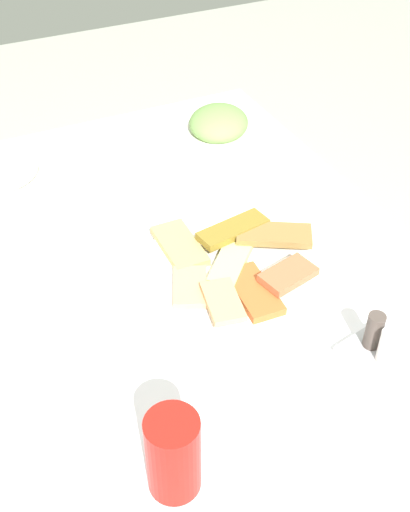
{
  "coord_description": "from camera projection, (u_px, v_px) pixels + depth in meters",
  "views": [
    {
      "loc": [
        -0.76,
        0.33,
        1.46
      ],
      "look_at": [
        -0.02,
        -0.02,
        0.76
      ],
      "focal_mm": 44.89,
      "sensor_mm": 36.0,
      "label": 1
    }
  ],
  "objects": [
    {
      "name": "ground_plane",
      "position": [
        193.0,
        488.0,
        1.58
      ],
      "size": [
        6.0,
        6.0,
        0.0
      ],
      "primitive_type": "plane",
      "color": "#A9AC9E"
    },
    {
      "name": "dining_table",
      "position": [
        188.0,
        300.0,
        1.16
      ],
      "size": [
        1.12,
        0.8,
        0.73
      ],
      "color": "white",
      "rests_on": "ground_plane"
    },
    {
      "name": "pide_platter",
      "position": [
        233.0,
        270.0,
        1.07
      ],
      "size": [
        0.32,
        0.33,
        0.04
      ],
      "color": "white",
      "rests_on": "dining_table"
    },
    {
      "name": "salad_plate_greens",
      "position": [
        219.0,
        125.0,
        1.43
      ],
      "size": [
        0.2,
        0.2,
        0.07
      ],
      "color": "white",
      "rests_on": "dining_table"
    },
    {
      "name": "soda_can",
      "position": [
        173.0,
        454.0,
        0.75
      ],
      "size": [
        0.09,
        0.09,
        0.12
      ],
      "primitive_type": "cylinder",
      "rotation": [
        0.0,
        0.0,
        5.86
      ],
      "color": "red",
      "rests_on": "dining_table"
    },
    {
      "name": "paper_napkin",
      "position": [
        109.0,
        148.0,
        1.4
      ],
      "size": [
        0.16,
        0.16,
        0.0
      ],
      "primitive_type": "cube",
      "rotation": [
        0.0,
        0.0,
        -0.28
      ],
      "color": "white",
      "rests_on": "dining_table"
    },
    {
      "name": "fork",
      "position": [
        117.0,
        144.0,
        1.4
      ],
      "size": [
        0.19,
        0.03,
        0.0
      ],
      "primitive_type": "cube",
      "rotation": [
        0.0,
        0.0,
        0.06
      ],
      "color": "silver",
      "rests_on": "paper_napkin"
    },
    {
      "name": "spoon",
      "position": [
        101.0,
        148.0,
        1.39
      ],
      "size": [
        0.16,
        0.03,
        0.0
      ],
      "primitive_type": "cube",
      "rotation": [
        0.0,
        0.0,
        0.05
      ],
      "color": "silver",
      "rests_on": "paper_napkin"
    },
    {
      "name": "condiment_caddy",
      "position": [
        378.0,
        347.0,
        0.93
      ],
      "size": [
        0.11,
        0.11,
        0.07
      ],
      "color": "#B2B2B7",
      "rests_on": "dining_table"
    }
  ]
}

